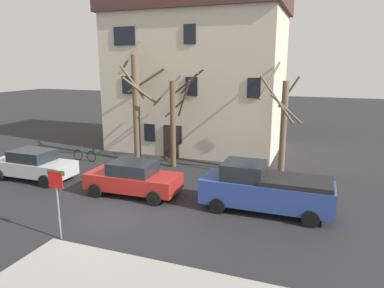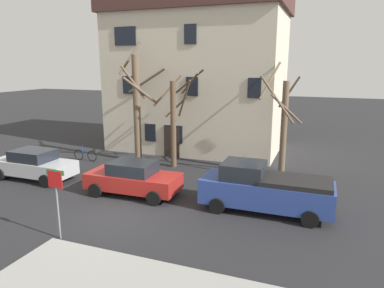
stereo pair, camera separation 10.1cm
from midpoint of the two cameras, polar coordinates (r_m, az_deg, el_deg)
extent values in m
plane|color=#262628|center=(15.41, -12.17, -11.16)|extent=(120.00, 120.00, 0.00)
cube|color=beige|center=(26.31, 0.75, 9.81)|extent=(12.02, 7.08, 9.60)
cube|color=#4C2D28|center=(26.64, 0.79, 22.38)|extent=(12.52, 7.58, 2.00)
cube|color=#2D231E|center=(23.72, -3.51, 0.30)|extent=(1.10, 0.12, 2.10)
cube|color=black|center=(24.30, -7.01, 1.86)|extent=(0.80, 0.08, 1.20)
cube|color=black|center=(23.66, -3.80, 1.63)|extent=(0.80, 0.08, 1.20)
cube|color=black|center=(23.47, -2.71, 1.55)|extent=(0.80, 0.08, 1.20)
cube|color=black|center=(24.68, -10.55, 9.40)|extent=(0.80, 0.08, 1.20)
cube|color=black|center=(22.65, -0.21, 9.32)|extent=(0.80, 0.08, 1.20)
cube|color=black|center=(21.58, 9.87, 8.96)|extent=(0.80, 0.08, 1.20)
cube|color=black|center=(24.95, -11.85, 16.74)|extent=(0.80, 0.08, 1.20)
cube|color=black|center=(24.54, -10.21, 16.88)|extent=(0.80, 0.08, 1.20)
cube|color=black|center=(22.72, -0.51, 17.41)|extent=(0.80, 0.08, 1.20)
cylinder|color=brown|center=(22.56, -9.15, 5.52)|extent=(0.45, 0.45, 6.76)
cylinder|color=brown|center=(23.05, -10.26, 13.59)|extent=(1.03, 1.40, 2.07)
cylinder|color=brown|center=(23.58, -7.60, 10.14)|extent=(2.78, 0.22, 1.70)
cylinder|color=brown|center=(21.48, -8.64, 8.60)|extent=(1.62, 1.53, 1.66)
cylinder|color=brown|center=(21.74, -9.74, 9.84)|extent=(1.49, 0.57, 2.02)
cylinder|color=brown|center=(21.23, -3.25, 3.11)|extent=(0.34, 0.34, 5.22)
cylinder|color=brown|center=(21.34, -1.46, 7.35)|extent=(1.26, 1.16, 2.32)
cylinder|color=brown|center=(21.85, -0.84, 9.95)|extent=(2.47, 1.15, 1.70)
cylinder|color=brown|center=(21.41, -0.58, 9.78)|extent=(1.73, 1.65, 1.40)
cylinder|color=brown|center=(21.83, -4.22, 8.62)|extent=(1.43, 1.44, 1.88)
cylinder|color=brown|center=(21.75, -2.72, 6.05)|extent=(1.50, 0.27, 1.37)
cylinder|color=brown|center=(20.31, 14.46, 2.39)|extent=(0.36, 0.36, 5.31)
cylinder|color=brown|center=(19.18, 13.40, 7.09)|extent=(2.02, 0.84, 2.47)
cylinder|color=brown|center=(19.33, 14.88, 5.51)|extent=(1.70, 0.46, 1.58)
cylinder|color=brown|center=(20.50, 12.36, 10.05)|extent=(0.91, 2.00, 2.05)
cylinder|color=brown|center=(20.56, 15.30, 8.13)|extent=(1.18, 0.41, 1.81)
cube|color=#B7BABF|center=(21.17, -24.45, -3.42)|extent=(4.64, 1.81, 0.73)
cube|color=#1E232B|center=(21.01, -24.61, -1.69)|extent=(2.13, 1.59, 0.58)
cylinder|color=black|center=(22.96, -25.61, -3.22)|extent=(0.68, 0.22, 0.68)
cylinder|color=black|center=(19.58, -22.89, -5.60)|extent=(0.68, 0.22, 0.68)
cylinder|color=black|center=(20.86, -19.53, -4.22)|extent=(0.68, 0.22, 0.68)
cube|color=#AD231E|center=(17.28, -9.66, -5.91)|extent=(4.53, 1.97, 0.75)
cube|color=#1E232B|center=(17.08, -9.74, -3.80)|extent=(2.10, 1.69, 0.58)
cylinder|color=black|center=(17.42, -15.55, -7.28)|extent=(0.68, 0.24, 0.68)
cylinder|color=black|center=(18.90, -12.35, -5.51)|extent=(0.68, 0.24, 0.68)
cylinder|color=black|center=(15.96, -6.36, -8.76)|extent=(0.68, 0.24, 0.68)
cylinder|color=black|center=(17.56, -3.74, -6.66)|extent=(0.68, 0.24, 0.68)
cube|color=#2D4799|center=(15.46, 11.75, -7.67)|extent=(5.52, 1.95, 1.06)
cube|color=#1E232B|center=(15.34, 8.22, -4.22)|extent=(1.77, 1.71, 0.70)
cube|color=black|center=(15.15, 16.41, -5.84)|extent=(2.87, 1.87, 0.20)
cylinder|color=black|center=(15.12, 3.96, -9.97)|extent=(0.68, 0.22, 0.68)
cylinder|color=black|center=(16.86, 5.81, -7.55)|extent=(0.68, 0.22, 0.68)
cylinder|color=black|center=(14.63, 18.47, -11.45)|extent=(0.68, 0.22, 0.68)
cylinder|color=black|center=(16.42, 18.72, -8.76)|extent=(0.68, 0.22, 0.68)
cylinder|color=slate|center=(13.55, -21.08, -9.34)|extent=(0.07, 0.07, 2.56)
cube|color=red|center=(13.21, -21.48, -5.43)|extent=(0.60, 0.03, 0.60)
cube|color=#1E8C38|center=(13.17, -21.45, -4.34)|extent=(0.76, 0.02, 0.18)
torus|color=black|center=(23.72, -16.13, -1.92)|extent=(0.71, 0.05, 0.71)
torus|color=black|center=(24.33, -18.11, -1.69)|extent=(0.71, 0.05, 0.71)
cylinder|color=#1E4C8C|center=(23.97, -17.17, -1.29)|extent=(1.00, 0.05, 0.19)
cylinder|color=#1E4C8C|center=(24.03, -17.58, -0.72)|extent=(0.09, 0.04, 0.45)
camera|label=1|loc=(0.05, -90.17, -0.04)|focal=32.88mm
camera|label=2|loc=(0.05, 89.83, 0.04)|focal=32.88mm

